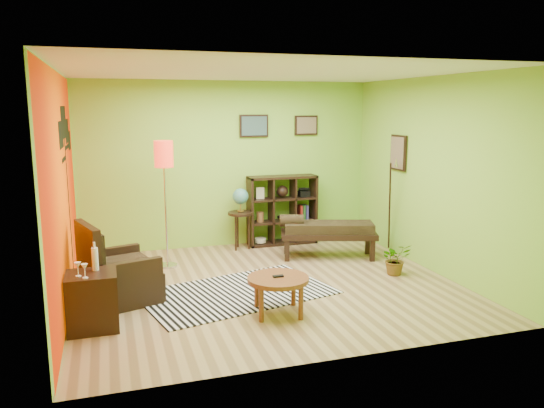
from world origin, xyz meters
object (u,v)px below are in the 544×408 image
object	(u,v)px
armchair	(116,277)
potted_plant	(395,262)
coffee_table	(278,282)
globe_table	(240,203)
bench	(326,230)
floor_lamp	(164,165)
cube_shelf	(283,210)
side_cabinet	(92,301)

from	to	relation	value
armchair	potted_plant	bearing A→B (deg)	-1.21
coffee_table	armchair	distance (m)	2.03
globe_table	bench	bearing A→B (deg)	-37.44
armchair	floor_lamp	bearing A→B (deg)	59.09
coffee_table	cube_shelf	size ratio (longest dim) A/B	0.59
coffee_table	potted_plant	bearing A→B (deg)	23.25
armchair	potted_plant	distance (m)	3.84
side_cabinet	globe_table	bearing A→B (deg)	49.35
armchair	side_cabinet	world-z (taller)	armchair
potted_plant	globe_table	bearing A→B (deg)	131.61
floor_lamp	potted_plant	size ratio (longest dim) A/B	4.14
armchair	bench	xyz separation A→B (m)	(3.23, 1.03, 0.14)
cube_shelf	armchair	bearing A→B (deg)	-144.28
coffee_table	floor_lamp	world-z (taller)	floor_lamp
side_cabinet	globe_table	world-z (taller)	globe_table
cube_shelf	bench	world-z (taller)	cube_shelf
armchair	cube_shelf	world-z (taller)	cube_shelf
globe_table	floor_lamp	bearing A→B (deg)	-153.51
coffee_table	armchair	size ratio (longest dim) A/B	0.69
coffee_table	cube_shelf	xyz separation A→B (m)	(1.07, 3.02, 0.22)
side_cabinet	bench	xyz separation A→B (m)	(3.49, 1.81, 0.13)
floor_lamp	bench	bearing A→B (deg)	-5.72
globe_table	bench	world-z (taller)	globe_table
cube_shelf	floor_lamp	bearing A→B (deg)	-159.56
side_cabinet	floor_lamp	distance (m)	2.60
armchair	globe_table	world-z (taller)	globe_table
side_cabinet	globe_table	size ratio (longest dim) A/B	0.91
globe_table	armchair	bearing A→B (deg)	-137.03
armchair	potted_plant	xyz separation A→B (m)	(3.84, -0.08, -0.13)
coffee_table	potted_plant	world-z (taller)	coffee_table
coffee_table	armchair	bearing A→B (deg)	151.60
bench	potted_plant	size ratio (longest dim) A/B	3.49
coffee_table	side_cabinet	bearing A→B (deg)	174.94
globe_table	cube_shelf	xyz separation A→B (m)	(0.79, 0.13, -0.18)
side_cabinet	bench	distance (m)	3.93
armchair	cube_shelf	size ratio (longest dim) A/B	0.86
armchair	floor_lamp	distance (m)	1.92
floor_lamp	armchair	bearing A→B (deg)	-120.91
globe_table	bench	distance (m)	1.51
coffee_table	floor_lamp	bearing A→B (deg)	114.53
floor_lamp	bench	size ratio (longest dim) A/B	1.19
coffee_table	cube_shelf	world-z (taller)	cube_shelf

